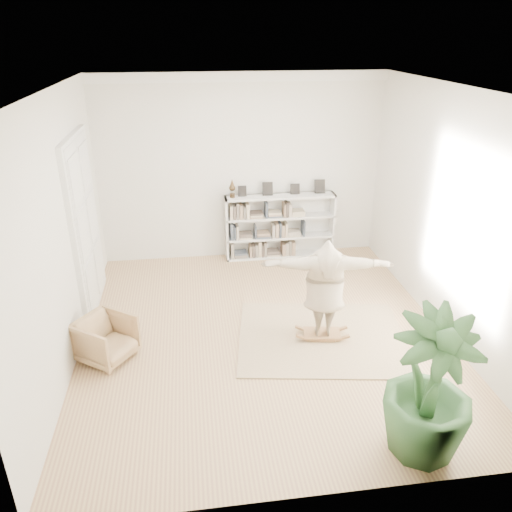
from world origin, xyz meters
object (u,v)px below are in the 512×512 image
at_px(armchair, 106,339).
at_px(rocker_board, 322,334).
at_px(person, 325,286).
at_px(bookshelf, 279,227).
at_px(houseplant, 430,387).

distance_m(armchair, rocker_board, 3.16).
distance_m(armchair, person, 3.20).
xyz_separation_m(bookshelf, rocker_board, (0.11, -3.08, -0.56)).
height_order(rocker_board, houseplant, houseplant).
bearing_deg(rocker_board, bookshelf, 100.77).
bearing_deg(rocker_board, person, -5.24).
relative_size(bookshelf, person, 1.17).
relative_size(bookshelf, houseplant, 1.28).
bearing_deg(bookshelf, rocker_board, -88.02).
relative_size(rocker_board, person, 0.32).
bearing_deg(rocker_board, armchair, -169.78).
bearing_deg(person, armchair, 10.22).
bearing_deg(bookshelf, person, -88.02).
relative_size(bookshelf, armchair, 3.11).
relative_size(rocker_board, houseplant, 0.34).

